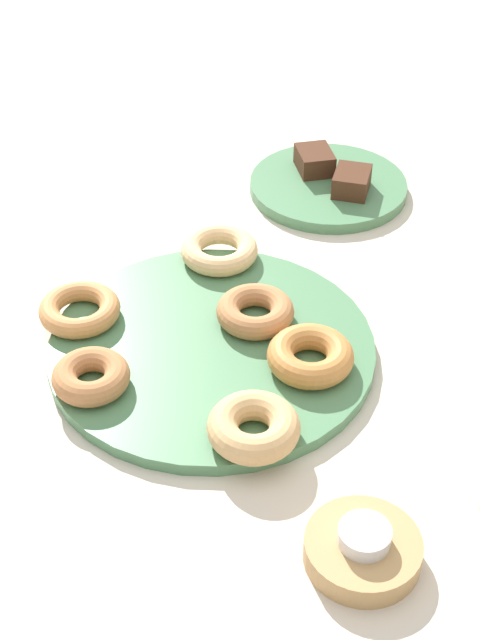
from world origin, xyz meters
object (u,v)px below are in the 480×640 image
object	(u,v)px
tealight	(365,536)
donut_4	(91,376)
donut_0	(254,427)
candle_holder	(363,550)
donut_5	(80,309)
donut_plate	(212,348)
donut_2	(310,356)
brownie_near	(315,160)
donut_3	(255,311)
cake_plate	(328,186)
donut_1	(219,250)
brownie_far	(352,182)

from	to	relation	value
tealight	donut_4	bearing A→B (deg)	-131.42
donut_0	candle_holder	bearing A→B (deg)	32.37
donut_0	donut_4	distance (m)	0.17
donut_0	candle_holder	xyz separation A→B (m)	(0.13, 0.08, -0.02)
donut_5	donut_0	bearing A→B (deg)	42.84
donut_plate	donut_2	bearing A→B (deg)	67.18
brownie_near	candle_holder	size ratio (longest dim) A/B	0.55
donut_5	donut_3	bearing A→B (deg)	85.32
donut_plate	donut_2	world-z (taller)	donut_2
donut_4	candle_holder	distance (m)	0.32
donut_2	donut_5	xyz separation A→B (m)	(-0.09, -0.24, -0.00)
tealight	donut_2	bearing A→B (deg)	-175.32
donut_3	candle_holder	xyz separation A→B (m)	(0.30, 0.07, -0.02)
donut_3	cake_plate	bearing A→B (deg)	157.67
donut_plate	donut_2	xyz separation A→B (m)	(0.04, 0.10, 0.02)
donut_2	candle_holder	xyz separation A→B (m)	(0.23, 0.02, -0.02)
donut_1	candle_holder	world-z (taller)	donut_1
donut_1	tealight	bearing A→B (deg)	13.78
donut_2	donut_4	xyz separation A→B (m)	(0.02, -0.22, -0.00)
donut_2	tealight	xyz separation A→B (m)	(0.23, 0.02, 0.00)
candle_holder	tealight	bearing A→B (deg)	0.00
donut_1	tealight	world-z (taller)	same
brownie_far	tealight	size ratio (longest dim) A/B	1.23
donut_1	donut_2	distance (m)	0.21
brownie_near	candle_holder	bearing A→B (deg)	-2.91
candle_holder	donut_1	bearing A→B (deg)	-166.22
donut_1	cake_plate	size ratio (longest dim) A/B	0.44
donut_3	brownie_near	distance (m)	0.33
donut_4	cake_plate	world-z (taller)	donut_4
donut_plate	cake_plate	bearing A→B (deg)	152.64
donut_4	donut_5	xyz separation A→B (m)	(-0.11, -0.02, -0.00)
donut_3	donut_4	world-z (taller)	same
donut_plate	candle_holder	bearing A→B (deg)	23.60
donut_plate	donut_1	world-z (taller)	donut_1
donut_0	donut_2	xyz separation A→B (m)	(-0.10, 0.06, -0.00)
donut_0	donut_1	size ratio (longest dim) A/B	0.97
donut_plate	cake_plate	xyz separation A→B (m)	(-0.32, 0.16, 0.00)
cake_plate	tealight	world-z (taller)	tealight
donut_1	donut_4	size ratio (longest dim) A/B	1.16
donut_2	brownie_far	size ratio (longest dim) A/B	1.62
donut_4	brownie_far	distance (m)	0.47
donut_3	donut_4	size ratio (longest dim) A/B	1.08
brownie_near	candle_holder	xyz separation A→B (m)	(0.62, -0.03, -0.02)
donut_2	donut_5	size ratio (longest dim) A/B	1.01
donut_3	brownie_near	size ratio (longest dim) A/B	1.53
donut_5	brownie_far	xyz separation A→B (m)	(-0.24, 0.33, 0.00)
donut_2	candle_holder	bearing A→B (deg)	4.68
donut_5	cake_plate	size ratio (longest dim) A/B	0.42
donut_4	tealight	world-z (taller)	donut_4
donut_4	candle_holder	world-z (taller)	donut_4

